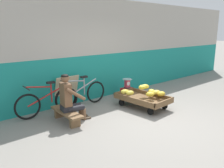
# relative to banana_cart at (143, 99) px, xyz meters

# --- Properties ---
(ground_plane) EXTENTS (80.00, 80.00, 0.00)m
(ground_plane) POSITION_rel_banana_cart_xyz_m (-0.59, -0.92, -0.24)
(ground_plane) COLOR gray
(back_wall) EXTENTS (16.00, 0.30, 3.03)m
(back_wall) POSITION_rel_banana_cart_xyz_m (-0.59, 1.69, 1.28)
(back_wall) COLOR #19847A
(back_wall) RESTS_ON ground
(banana_cart) EXTENTS (0.91, 1.48, 0.36)m
(banana_cart) POSITION_rel_banana_cart_xyz_m (0.00, 0.00, 0.00)
(banana_cart) COLOR brown
(banana_cart) RESTS_ON ground
(banana_pile) EXTENTS (0.88, 1.04, 0.26)m
(banana_pile) POSITION_rel_banana_cart_xyz_m (0.07, -0.02, 0.22)
(banana_pile) COLOR gold
(banana_pile) RESTS_ON banana_cart
(low_bench) EXTENTS (0.35, 1.11, 0.27)m
(low_bench) POSITION_rel_banana_cart_xyz_m (-2.12, 0.47, -0.04)
(low_bench) COLOR brown
(low_bench) RESTS_ON ground
(vendor_seated) EXTENTS (0.71, 0.54, 1.14)m
(vendor_seated) POSITION_rel_banana_cart_xyz_m (-2.03, 0.46, 0.33)
(vendor_seated) COLOR brown
(vendor_seated) RESTS_ON ground
(plastic_crate) EXTENTS (0.36, 0.28, 0.30)m
(plastic_crate) POSITION_rel_banana_cart_xyz_m (0.39, 1.00, -0.09)
(plastic_crate) COLOR red
(plastic_crate) RESTS_ON ground
(weighing_scale) EXTENTS (0.30, 0.30, 0.29)m
(weighing_scale) POSITION_rel_banana_cart_xyz_m (0.39, 1.00, 0.21)
(weighing_scale) COLOR #28282D
(weighing_scale) RESTS_ON plastic_crate
(bicycle_near_left) EXTENTS (1.66, 0.48, 0.86)m
(bicycle_near_left) POSITION_rel_banana_cart_xyz_m (-2.23, 1.18, 0.11)
(bicycle_near_left) COLOR black
(bicycle_near_left) RESTS_ON ground
(bicycle_far_left) EXTENTS (1.66, 0.48, 0.86)m
(bicycle_far_left) POSITION_rel_banana_cart_xyz_m (-1.21, 1.20, 0.11)
(bicycle_far_left) COLOR black
(bicycle_far_left) RESTS_ON ground
(sign_board) EXTENTS (0.70, 0.28, 0.87)m
(sign_board) POSITION_rel_banana_cart_xyz_m (-1.51, 1.52, 0.19)
(sign_board) COLOR #C6B289
(sign_board) RESTS_ON ground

